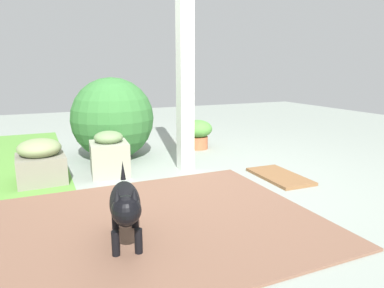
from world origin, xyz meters
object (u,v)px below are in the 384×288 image
round_shrub (113,119)px  terracotta_pot_spiky (189,122)px  stone_planter_far (41,161)px  terracotta_pot_broad (198,132)px  porch_pillar (185,56)px  dog (125,205)px  stone_planter_mid (109,155)px  doormat (280,176)px

round_shrub → terracotta_pot_spiky: size_ratio=1.68×
stone_planter_far → terracotta_pot_broad: bearing=-70.8°
porch_pillar → round_shrub: (0.75, 0.61, -0.69)m
stone_planter_far → terracotta_pot_broad: stone_planter_far is taller
round_shrub → dog: 2.20m
porch_pillar → stone_planter_mid: (0.11, 0.78, -0.97)m
stone_planter_far → round_shrub: (0.62, -0.81, 0.28)m
stone_planter_far → porch_pillar: bearing=-95.4°
terracotta_pot_spiky → doormat: terracotta_pot_spiky is taller
dog → terracotta_pot_broad: bearing=-34.2°
stone_planter_mid → stone_planter_far: 0.64m
porch_pillar → stone_planter_far: porch_pillar is taller
stone_planter_mid → dog: size_ratio=0.66×
terracotta_pot_spiky → dog: 3.24m
stone_planter_mid → terracotta_pot_spiky: 1.92m
porch_pillar → dog: bearing=145.0°
porch_pillar → doormat: size_ratio=3.47×
round_shrub → terracotta_pot_spiky: round_shrub is taller
porch_pillar → dog: size_ratio=3.43×
stone_planter_far → terracotta_pot_broad: size_ratio=1.17×
stone_planter_far → dog: size_ratio=0.66×
stone_planter_far → terracotta_pot_broad: (0.68, -1.94, 0.02)m
porch_pillar → stone_planter_mid: porch_pillar is taller
round_shrub → stone_planter_far: bearing=127.3°
terracotta_pot_spiky → dog: bearing=149.6°
porch_pillar → stone_planter_far: size_ratio=5.22×
terracotta_pot_spiky → dog: terracotta_pot_spiky is taller
stone_planter_mid → dog: bearing=172.5°
terracotta_pot_spiky → stone_planter_mid: bearing=131.6°
stone_planter_far → doormat: size_ratio=0.66×
porch_pillar → stone_planter_far: (0.13, 1.42, -0.97)m
terracotta_pot_spiky → dog: (-2.79, 1.64, 0.00)m
terracotta_pot_broad → dog: size_ratio=0.56×
round_shrub → stone_planter_mid: bearing=164.6°
dog → doormat: 1.87m
stone_planter_far → round_shrub: 1.06m
porch_pillar → terracotta_pot_spiky: bearing=-25.2°
stone_planter_far → terracotta_pot_spiky: bearing=-58.8°
stone_planter_far → round_shrub: size_ratio=0.47×
dog → porch_pillar: bearing=-35.0°
round_shrub → terracotta_pot_spiky: 1.43m
stone_planter_far → terracotta_pot_spiky: size_ratio=0.79×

